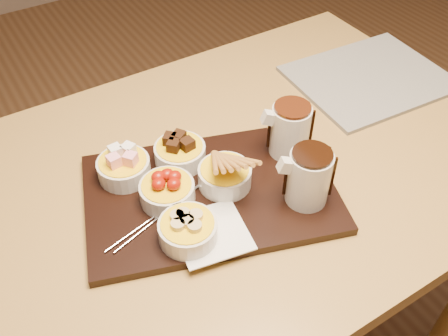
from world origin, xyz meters
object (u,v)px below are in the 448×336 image
pitcher_dark_chocolate (309,178)px  serving_board (210,193)px  newspaper (370,78)px  bowl_strawberries (167,192)px  dining_table (228,200)px  pitcher_milk_chocolate (290,131)px

pitcher_dark_chocolate → serving_board: bearing=160.0°
newspaper → bowl_strawberries: bearing=-166.0°
dining_table → newspaper: (0.46, 0.08, 0.10)m
pitcher_milk_chocolate → serving_board: bearing=-158.2°
pitcher_dark_chocolate → newspaper: 0.46m
dining_table → pitcher_dark_chocolate: size_ratio=11.39×
pitcher_dark_chocolate → pitcher_milk_chocolate: (0.05, 0.12, 0.00)m
pitcher_dark_chocolate → newspaper: bearing=49.6°
serving_board → bowl_strawberries: size_ratio=4.60×
serving_board → pitcher_dark_chocolate: 0.19m
serving_board → pitcher_milk_chocolate: (0.19, 0.01, 0.06)m
bowl_strawberries → newspaper: bowl_strawberries is taller
newspaper → pitcher_milk_chocolate: bearing=-157.2°
pitcher_dark_chocolate → dining_table: bearing=130.9°
dining_table → serving_board: size_ratio=2.61×
newspaper → serving_board: bearing=-162.5°
newspaper → dining_table: bearing=-166.6°
dining_table → pitcher_milk_chocolate: 0.21m
bowl_strawberries → pitcher_dark_chocolate: bearing=-31.0°
bowl_strawberries → pitcher_milk_chocolate: size_ratio=0.95×
serving_board → newspaper: 0.54m
pitcher_dark_chocolate → pitcher_milk_chocolate: bearing=85.6°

